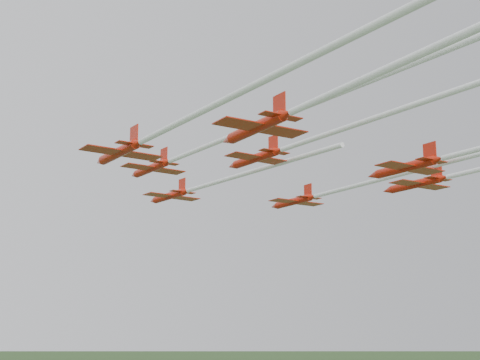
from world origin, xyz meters
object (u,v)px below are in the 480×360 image
jet_row3_left (177,123)px  jet_row3_right (468,172)px  jet_row4_right (479,149)px  jet_lead (200,187)px  jet_row2_left (227,138)px  jet_row2_right (344,189)px  jet_row3_mid (329,133)px  jet_row4_left (343,89)px

jet_row3_left → jet_row3_right: size_ratio=1.15×
jet_row3_left → jet_row4_right: jet_row4_right is taller
jet_lead → jet_row4_right: jet_lead is taller
jet_lead → jet_row2_left: (-9.51, -25.10, 0.12)m
jet_lead → jet_row2_right: size_ratio=0.90×
jet_row3_mid → jet_row4_left: size_ratio=1.00×
jet_row2_left → jet_row3_mid: size_ratio=1.19×
jet_row2_left → jet_row3_left: (-10.84, -10.09, -2.70)m
jet_row3_right → jet_row4_right: 18.24m
jet_row4_left → jet_row3_right: bearing=25.5°
jet_row2_left → jet_row3_right: jet_row2_left is taller
jet_row2_left → jet_row3_left: bearing=-141.6°
jet_row2_left → jet_row2_right: bearing=11.8°
jet_lead → jet_row4_right: (10.66, -42.77, -2.46)m
jet_lead → jet_row3_mid: 32.23m
jet_lead → jet_row2_right: 22.54m
jet_row3_left → jet_row4_right: bearing=-17.7°
jet_lead → jet_row3_right: 38.32m
jet_row2_left → jet_row3_right: bearing=-13.2°
jet_row4_left → jet_row2_left: bearing=83.9°
jet_row3_right → jet_row4_left: jet_row3_right is taller
jet_row3_right → jet_row4_right: jet_row3_right is taller
jet_lead → jet_row2_right: bearing=-62.3°
jet_row2_left → jet_row3_mid: (8.80, -7.12, 0.03)m
jet_row2_left → jet_row4_left: jet_row2_left is taller
jet_row3_mid → jet_row3_right: 24.51m
jet_row2_right → jet_row4_right: jet_row2_right is taller
jet_row4_right → jet_row4_left: bearing=-170.4°
jet_row3_left → jet_row3_right: bearing=2.7°
jet_row2_left → jet_row4_right: jet_row2_left is taller
jet_row3_right → jet_row4_right: (-13.03, -12.67, -1.56)m
jet_row2_left → jet_row3_mid: 11.32m
jet_lead → jet_row3_mid: size_ratio=0.81×
jet_row3_left → jet_row4_left: size_ratio=0.95×
jet_row2_right → jet_row4_right: bearing=-95.8°
jet_row3_mid → jet_lead: bearing=84.3°
jet_row2_right → jet_row3_mid: bearing=-135.7°
jet_row2_right → jet_row3_right: size_ratio=1.10×
jet_row3_mid → jet_row4_left: 18.97m
jet_row2_left → jet_row4_left: 22.81m
jet_row3_mid → jet_row4_right: size_ratio=1.17×
jet_row2_left → jet_row3_right: 33.59m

